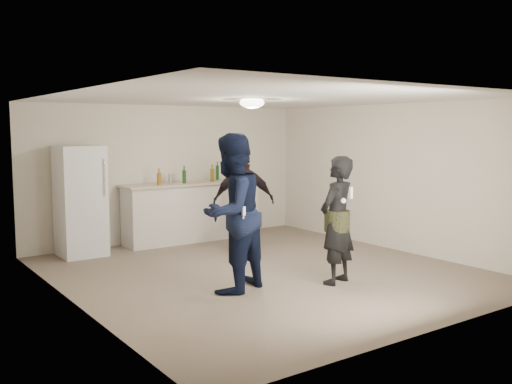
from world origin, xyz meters
TOP-DOWN VIEW (x-y plane):
  - floor at (0.00, 0.00)m, footprint 6.00×6.00m
  - ceiling at (0.00, 0.00)m, footprint 6.00×6.00m
  - wall_back at (0.00, 3.00)m, footprint 6.00×0.00m
  - wall_front at (0.00, -3.00)m, footprint 6.00×0.00m
  - wall_left at (-2.75, 0.00)m, footprint 0.00×6.00m
  - wall_right at (2.75, 0.00)m, footprint 0.00×6.00m
  - counter at (0.30, 2.67)m, footprint 2.60×0.56m
  - counter_top at (0.30, 2.67)m, footprint 2.68×0.64m
  - fridge at (-1.82, 2.60)m, footprint 0.70×0.70m
  - fridge_handle at (-1.54, 2.23)m, footprint 0.02×0.02m
  - ceiling_dome at (0.00, 0.30)m, footprint 0.36×0.36m
  - shaker at (-0.11, 2.74)m, footprint 0.08×0.08m
  - man at (-0.93, -0.57)m, footprint 1.20×1.08m
  - woman at (0.43, -1.07)m, footprint 0.72×0.59m
  - camo_shorts at (0.43, -1.07)m, footprint 0.34×0.34m
  - spectator at (0.44, 1.18)m, footprint 1.11×0.82m
  - remote_man at (-0.93, -0.85)m, footprint 0.04×0.04m
  - nunchuk_man at (-0.81, -0.82)m, footprint 0.07×0.07m
  - remote_woman at (0.43, -1.32)m, footprint 0.04×0.04m
  - nunchuk_woman at (0.33, -1.29)m, footprint 0.07×0.07m
  - bottle_cluster at (0.29, 2.63)m, footprint 1.43×0.34m

SIDE VIEW (x-z plane):
  - floor at x=0.00m, z-range 0.00..0.00m
  - counter at x=0.30m, z-range 0.00..1.05m
  - camo_shorts at x=0.43m, z-range 0.71..0.99m
  - woman at x=0.43m, z-range 0.00..1.72m
  - spectator at x=0.44m, z-range 0.00..1.75m
  - fridge at x=-1.82m, z-range 0.00..1.80m
  - nunchuk_man at x=-0.81m, z-range 0.95..1.01m
  - man at x=-0.93m, z-range 0.00..2.02m
  - remote_man at x=-0.93m, z-range 0.98..1.12m
  - counter_top at x=0.30m, z-range 1.05..1.09m
  - nunchuk_woman at x=0.33m, z-range 1.11..1.18m
  - shaker at x=-0.11m, z-range 1.09..1.26m
  - bottle_cluster at x=0.29m, z-range 1.07..1.35m
  - wall_back at x=0.00m, z-range -1.75..4.25m
  - wall_front at x=0.00m, z-range -1.75..4.25m
  - wall_left at x=-2.75m, z-range -1.75..4.25m
  - wall_right at x=2.75m, z-range -1.75..4.25m
  - remote_woman at x=0.43m, z-range 1.18..1.32m
  - fridge_handle at x=-1.54m, z-range 1.00..1.60m
  - ceiling_dome at x=0.00m, z-range 2.37..2.53m
  - ceiling at x=0.00m, z-range 2.50..2.50m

